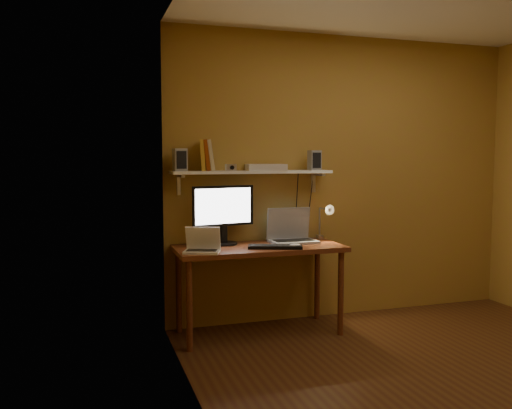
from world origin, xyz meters
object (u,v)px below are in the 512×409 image
object	(u,v)px
speaker_right	(314,160)
wall_shelf	(252,172)
desk	(259,256)
laptop	(291,233)
netbook	(202,245)
desk_lamp	(325,217)
speaker_left	(180,160)
mouse	(295,246)
keyboard	(275,247)
shelf_camera	(231,167)
monitor	(223,212)
router	(266,167)

from	to	relation	value
speaker_right	wall_shelf	bearing A→B (deg)	177.13
desk	laptop	world-z (taller)	laptop
netbook	speaker_right	xyz separation A→B (m)	(1.09, 0.34, 0.66)
desk_lamp	speaker_left	size ratio (longest dim) A/B	2.02
desk	speaker_right	world-z (taller)	speaker_right
netbook	mouse	distance (m)	0.76
keyboard	laptop	bearing A→B (deg)	67.83
desk_lamp	shelf_camera	bearing A→B (deg)	-179.60
mouse	speaker_left	xyz separation A→B (m)	(-0.87, 0.36, 0.70)
wall_shelf	monitor	world-z (taller)	wall_shelf
desk_lamp	shelf_camera	distance (m)	0.98
laptop	wall_shelf	bearing A→B (deg)	169.11
speaker_right	netbook	bearing A→B (deg)	-164.46
laptop	speaker_left	xyz separation A→B (m)	(-0.96, 0.04, 0.64)
shelf_camera	speaker_left	bearing A→B (deg)	172.44
monitor	shelf_camera	size ratio (longest dim) A/B	5.45
desk	mouse	world-z (taller)	mouse
laptop	desk_lamp	xyz separation A→B (m)	(0.32, -0.01, 0.13)
keyboard	mouse	world-z (taller)	mouse
keyboard	speaker_right	bearing A→B (deg)	53.43
desk	shelf_camera	world-z (taller)	shelf_camera
speaker_right	router	xyz separation A→B (m)	(-0.45, 0.00, -0.06)
laptop	router	xyz separation A→B (m)	(-0.22, 0.05, 0.58)
laptop	netbook	bearing A→B (deg)	-161.82
wall_shelf	speaker_right	xyz separation A→B (m)	(0.57, -0.01, 0.10)
speaker_right	mouse	bearing A→B (deg)	-133.26
router	mouse	bearing A→B (deg)	-71.48
netbook	router	distance (m)	0.94
keyboard	shelf_camera	size ratio (longest dim) A/B	4.35
desk	wall_shelf	world-z (taller)	wall_shelf
monitor	shelf_camera	distance (m)	0.38
netbook	shelf_camera	bearing A→B (deg)	63.35
wall_shelf	netbook	xyz separation A→B (m)	(-0.52, -0.35, -0.55)
monitor	keyboard	bearing A→B (deg)	-52.15
speaker_right	shelf_camera	distance (m)	0.79
laptop	mouse	size ratio (longest dim) A/B	3.85
desk_lamp	desk	bearing A→B (deg)	-169.19
netbook	speaker_left	xyz separation A→B (m)	(-0.11, 0.33, 0.66)
speaker_right	shelf_camera	xyz separation A→B (m)	(-0.78, -0.06, -0.06)
monitor	laptop	distance (m)	0.64
netbook	mouse	size ratio (longest dim) A/B	3.12
laptop	router	distance (m)	0.62
speaker_left	speaker_right	bearing A→B (deg)	-4.93
speaker_left	speaker_right	xyz separation A→B (m)	(1.20, 0.01, -0.01)
mouse	speaker_left	bearing A→B (deg)	152.96
mouse	shelf_camera	xyz separation A→B (m)	(-0.45, 0.31, 0.64)
laptop	mouse	distance (m)	0.34
mouse	router	size ratio (longest dim) A/B	0.31
wall_shelf	mouse	distance (m)	0.74
wall_shelf	netbook	world-z (taller)	wall_shelf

